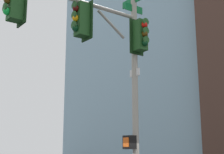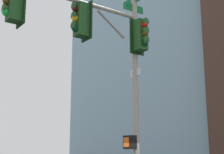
# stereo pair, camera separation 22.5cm
# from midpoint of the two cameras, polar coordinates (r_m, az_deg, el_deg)

# --- Properties ---
(signal_pole_assembly) EXTENTS (2.05, 5.38, 7.43)m
(signal_pole_assembly) POSITION_cam_midpoint_polar(r_m,az_deg,el_deg) (10.13, -2.46, 4.65)
(signal_pole_assembly) COLOR #9E998C
(signal_pole_assembly) RESTS_ON ground_plane
(building_glass_tower) EXTENTS (27.92, 23.82, 60.27)m
(building_glass_tower) POSITION_cam_midpoint_polar(r_m,az_deg,el_deg) (72.48, 7.22, 10.19)
(building_glass_tower) COLOR #8CB2C6
(building_glass_tower) RESTS_ON ground_plane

